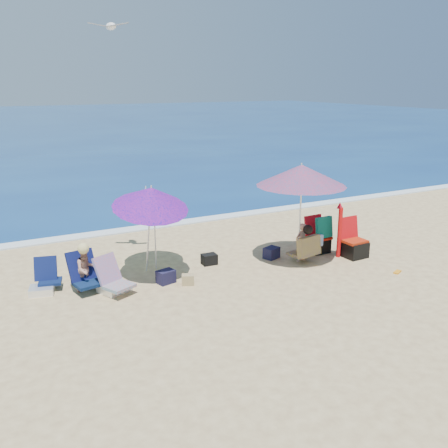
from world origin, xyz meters
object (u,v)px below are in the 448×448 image
umbrella_turquoise (301,175)px  chair_navy (44,283)px  person_left (86,269)px  person_center (304,244)px  camp_chair_left (354,245)px  chair_rainbow (114,283)px  umbrella_striped (150,197)px  camp_chair_right (318,239)px  seagull (111,26)px  umbrella_blue (151,198)px  furled_umbrella (340,227)px

umbrella_turquoise → chair_navy: umbrella_turquoise is taller
umbrella_turquoise → person_left: bearing=172.8°
person_center → camp_chair_left: bearing=-10.7°
chair_navy → person_left: (0.76, -0.37, 0.30)m
chair_rainbow → camp_chair_left: (5.69, -0.62, 0.09)m
chair_rainbow → umbrella_striped: bearing=39.6°
camp_chair_right → person_left: 5.61m
chair_navy → chair_rainbow: bearing=-29.7°
chair_rainbow → seagull: size_ratio=1.18×
person_left → chair_navy: bearing=154.1°
chair_navy → seagull: size_ratio=0.96×
chair_navy → seagull: seagull is taller
umbrella_blue → chair_navy: bearing=169.1°
person_left → umbrella_turquoise: bearing=-7.2°
umbrella_striped → furled_umbrella: 4.52m
person_left → umbrella_blue: bearing=-2.0°
furled_umbrella → camp_chair_right: bearing=113.9°
umbrella_striped → chair_rainbow: bearing=-140.4°
furled_umbrella → chair_navy: 6.71m
umbrella_striped → camp_chair_right: bearing=-13.0°
umbrella_turquoise → person_center: (0.09, -0.09, -1.60)m
umbrella_striped → person_left: umbrella_striped is taller
furled_umbrella → person_left: (-5.82, 0.77, -0.28)m
person_left → camp_chair_left: bearing=-8.7°
person_center → seagull: (-3.74, 1.84, 4.70)m
furled_umbrella → seagull: 6.73m
camp_chair_left → umbrella_blue: bearing=169.3°
umbrella_blue → camp_chair_left: umbrella_blue is taller
umbrella_blue → camp_chair_right: 4.44m
umbrella_blue → furled_umbrella: 4.59m
chair_navy → umbrella_striped: bearing=6.4°
person_left → chair_rainbow: bearing=-35.3°
umbrella_striped → seagull: bearing=135.0°
umbrella_turquoise → seagull: size_ratio=3.05×
furled_umbrella → person_center: (-0.96, 0.08, -0.29)m
chair_rainbow → seagull: seagull is taller
umbrella_striped → person_left: size_ratio=1.82×
chair_navy → camp_chair_right: (6.37, -0.65, 0.17)m
chair_rainbow → person_center: (4.40, -0.37, 0.26)m
furled_umbrella → person_left: furled_umbrella is taller
chair_rainbow → camp_chair_right: (5.15, 0.04, 0.14)m
chair_navy → umbrella_blue: bearing=-10.9°
chair_rainbow → person_left: bearing=144.7°
umbrella_blue → camp_chair_left: 5.05m
umbrella_striped → chair_rainbow: (-1.17, -0.96, -1.43)m
umbrella_blue → umbrella_turquoise: bearing=-9.4°
person_left → seagull: size_ratio=1.34×
umbrella_blue → person_left: bearing=178.0°
umbrella_blue → chair_rainbow: 1.87m
seagull → person_left: bearing=-134.3°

